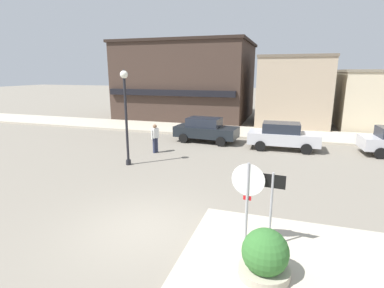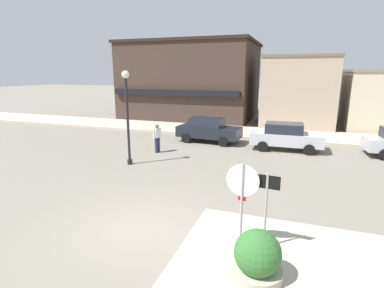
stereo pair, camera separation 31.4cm
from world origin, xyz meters
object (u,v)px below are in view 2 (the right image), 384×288
lamp_post (127,104)px  pedestrian_crossing_near (157,137)px  one_way_sign (266,203)px  parked_car_nearest (209,130)px  planter (257,260)px  stop_sign (242,194)px  parked_car_second (286,136)px

lamp_post → pedestrian_crossing_near: size_ratio=2.82×
one_way_sign → parked_car_nearest: size_ratio=0.51×
planter → parked_car_nearest: (-4.69, 12.51, 0.25)m
planter → stop_sign: bearing=116.0°
planter → pedestrian_crossing_near: pedestrian_crossing_near is taller
lamp_post → parked_car_second: size_ratio=1.12×
parked_car_nearest → parked_car_second: bearing=-5.6°
one_way_sign → parked_car_second: one_way_sign is taller
one_way_sign → parked_car_second: bearing=89.7°
pedestrian_crossing_near → lamp_post: bearing=-97.5°
parked_car_nearest → lamp_post: bearing=-111.3°
one_way_sign → pedestrian_crossing_near: 10.33m
lamp_post → one_way_sign: bearing=-37.5°
pedestrian_crossing_near → one_way_sign: bearing=-49.6°
planter → parked_car_nearest: bearing=110.5°
pedestrian_crossing_near → parked_car_nearest: bearing=60.1°
stop_sign → planter: 1.59m
lamp_post → parked_car_nearest: (2.31, 5.92, -2.15)m
parked_car_second → one_way_sign: bearing=-90.3°
one_way_sign → parked_car_second: (0.06, 10.85, -0.52)m
parked_car_second → pedestrian_crossing_near: size_ratio=2.51×
stop_sign → parked_car_nearest: size_ratio=0.56×
one_way_sign → pedestrian_crossing_near: bearing=130.4°
stop_sign → planter: size_ratio=1.88×
planter → pedestrian_crossing_near: size_ratio=0.76×
parked_car_second → parked_car_nearest: bearing=174.4°
stop_sign → pedestrian_crossing_near: size_ratio=1.43×
parked_car_nearest → pedestrian_crossing_near: size_ratio=2.56×
one_way_sign → parked_car_nearest: 12.27m
planter → parked_car_second: (0.08, 12.04, 0.25)m
stop_sign → one_way_sign: (0.58, 0.05, -0.19)m
parked_car_second → pedestrian_crossing_near: bearing=-156.1°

